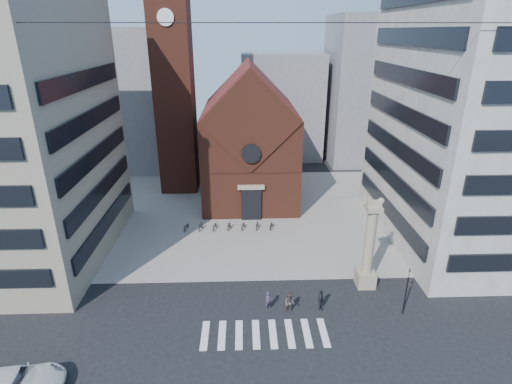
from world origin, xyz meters
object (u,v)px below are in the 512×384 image
lion_column (368,252)px  pedestrian_1 (289,303)px  pedestrian_2 (321,299)px  white_car (15,383)px  traffic_light (406,290)px  pedestrian_0 (268,301)px  scooter_0 (186,227)px

lion_column → pedestrian_1: lion_column is taller
lion_column → pedestrian_2: (-4.68, -3.24, -2.48)m
pedestrian_1 → white_car: bearing=-133.1°
traffic_light → pedestrian_2: 6.84m
pedestrian_0 → pedestrian_1: size_ratio=0.93×
white_car → pedestrian_1: 19.64m
pedestrian_2 → scooter_0: pedestrian_2 is taller
lion_column → scooter_0: size_ratio=5.36×
white_car → pedestrian_0: pedestrian_0 is taller
pedestrian_0 → pedestrian_2: (4.31, -0.17, 0.14)m
white_car → pedestrian_1: bearing=-73.7°
pedestrian_2 → scooter_0: 19.49m
pedestrian_1 → scooter_0: size_ratio=1.11×
white_car → scooter_0: size_ratio=3.65×
traffic_light → pedestrian_1: bearing=177.0°
scooter_0 → traffic_light: bearing=-26.2°
white_car → pedestrian_1: pedestrian_1 is taller
lion_column → traffic_light: 4.62m
lion_column → white_car: 27.84m
lion_column → pedestrian_1: (-7.29, -3.52, -2.56)m
scooter_0 → pedestrian_0: bearing=-47.3°
pedestrian_1 → scooter_0: 18.09m
white_car → pedestrian_0: 18.25m
lion_column → pedestrian_1: size_ratio=4.82×
white_car → pedestrian_2: bearing=-75.5°
lion_column → pedestrian_0: size_ratio=5.18×
traffic_light → white_car: traffic_light is taller
pedestrian_0 → scooter_0: 16.80m
lion_column → pedestrian_2: lion_column is taller
pedestrian_1 → pedestrian_2: (2.61, 0.27, 0.08)m
pedestrian_0 → white_car: bearing=-179.9°
white_car → pedestrian_0: (16.55, 7.71, 0.02)m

